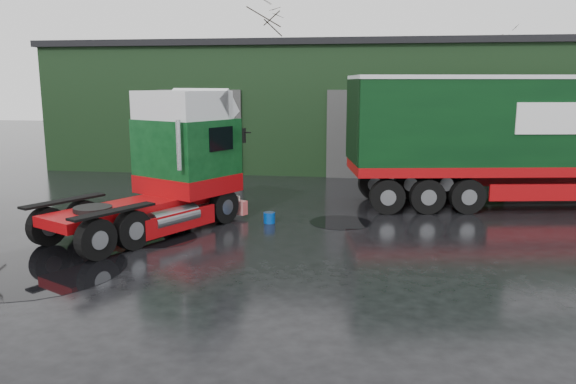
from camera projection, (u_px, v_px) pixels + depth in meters
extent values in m
plane|color=black|center=(277.00, 279.00, 12.47)|extent=(100.00, 100.00, 0.00)
cube|color=black|center=(371.00, 107.00, 31.05)|extent=(32.00, 12.00, 6.00)
cube|color=black|center=(373.00, 49.00, 30.45)|extent=(32.40, 12.40, 0.30)
cylinder|color=#073798|center=(269.00, 218.00, 17.46)|extent=(0.41, 0.41, 0.34)
cylinder|color=black|center=(38.00, 270.00, 13.08)|extent=(4.06, 4.06, 0.01)
cylinder|color=black|center=(340.00, 222.00, 17.54)|extent=(1.93, 1.93, 0.01)
cylinder|color=black|center=(160.00, 238.00, 15.74)|extent=(2.04, 2.04, 0.01)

